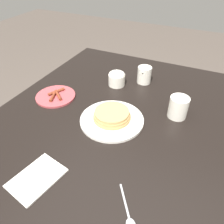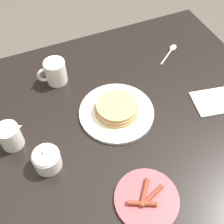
{
  "view_description": "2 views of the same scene",
  "coord_description": "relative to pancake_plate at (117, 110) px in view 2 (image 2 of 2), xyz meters",
  "views": [
    {
      "loc": [
        -0.69,
        -0.34,
        1.37
      ],
      "look_at": [
        -0.01,
        -0.02,
        0.78
      ],
      "focal_mm": 35.0,
      "sensor_mm": 36.0,
      "label": 1
    },
    {
      "loc": [
        0.23,
        0.55,
        1.58
      ],
      "look_at": [
        -0.01,
        -0.02,
        0.78
      ],
      "focal_mm": 45.0,
      "sensor_mm": 36.0,
      "label": 2
    }
  ],
  "objects": [
    {
      "name": "ground_plane",
      "position": [
        0.03,
        0.03,
        -0.77
      ],
      "size": [
        8.0,
        8.0,
        0.0
      ],
      "primitive_type": "plane",
      "color": "#51473F"
    },
    {
      "name": "dining_table",
      "position": [
        0.03,
        0.03,
        -0.13
      ],
      "size": [
        1.29,
        1.0,
        0.75
      ],
      "color": "black",
      "rests_on": "ground_plane"
    },
    {
      "name": "pancake_plate",
      "position": [
        0.0,
        0.0,
        0.0
      ],
      "size": [
        0.28,
        0.28,
        0.05
      ],
      "color": "white",
      "rests_on": "dining_table"
    },
    {
      "name": "side_plate_bacon",
      "position": [
        0.05,
        0.34,
        -0.01
      ],
      "size": [
        0.2,
        0.2,
        0.02
      ],
      "color": "#B2474C",
      "rests_on": "dining_table"
    },
    {
      "name": "coffee_mug",
      "position": [
        0.16,
        -0.25,
        0.03
      ],
      "size": [
        0.12,
        0.08,
        0.1
      ],
      "color": "silver",
      "rests_on": "dining_table"
    },
    {
      "name": "creamer_pitcher",
      "position": [
        0.38,
        -0.02,
        0.03
      ],
      "size": [
        0.12,
        0.08,
        0.1
      ],
      "color": "silver",
      "rests_on": "dining_table"
    },
    {
      "name": "sugar_bowl",
      "position": [
        0.29,
        0.11,
        0.02
      ],
      "size": [
        0.09,
        0.09,
        0.09
      ],
      "color": "silver",
      "rests_on": "dining_table"
    },
    {
      "name": "napkin",
      "position": [
        -0.37,
        0.1,
        -0.02
      ],
      "size": [
        0.19,
        0.15,
        0.01
      ],
      "color": "silver",
      "rests_on": "dining_table"
    },
    {
      "name": "spoon",
      "position": [
        -0.36,
        -0.22,
        -0.02
      ],
      "size": [
        0.13,
        0.1,
        0.01
      ],
      "color": "silver",
      "rests_on": "dining_table"
    }
  ]
}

